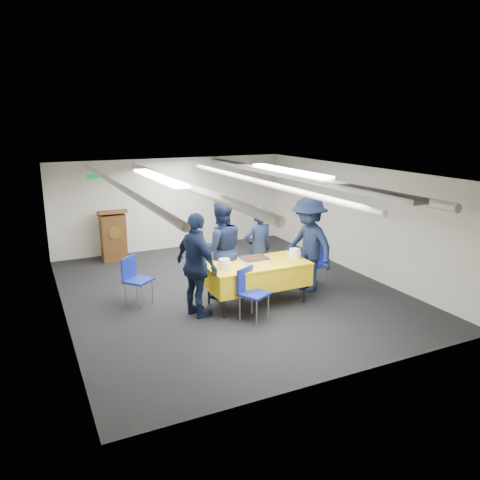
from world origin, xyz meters
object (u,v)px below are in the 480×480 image
at_px(sheet_cake, 254,259).
at_px(chair_left, 134,276).
at_px(sailor_d, 308,245).
at_px(chair_right, 318,260).
at_px(sailor_b, 221,249).
at_px(sailor_a, 258,250).
at_px(chair_near, 250,288).
at_px(podium, 113,235).
at_px(sailor_c, 197,266).
at_px(serving_table, 257,274).

bearing_deg(sheet_cake, chair_left, 156.29).
bearing_deg(sheet_cake, sailor_d, 4.64).
relative_size(sheet_cake, chair_right, 0.56).
relative_size(chair_right, sailor_b, 0.48).
bearing_deg(chair_right, chair_left, 169.85).
height_order(chair_left, sailor_a, sailor_a).
bearing_deg(chair_near, chair_right, 23.65).
bearing_deg(sailor_b, sailor_d, 176.30).
bearing_deg(podium, sailor_c, -80.60).
distance_m(chair_left, sailor_a, 2.35).
distance_m(serving_table, sailor_a, 0.68).
relative_size(sheet_cake, sailor_c, 0.28).
bearing_deg(chair_right, serving_table, -168.31).
bearing_deg(chair_right, sailor_a, 169.24).
distance_m(chair_left, sailor_d, 3.29).
distance_m(sheet_cake, chair_right, 1.58).
bearing_deg(serving_table, sailor_a, 60.11).
xyz_separation_m(sheet_cake, sailor_c, (-1.14, -0.12, 0.08)).
distance_m(chair_near, sailor_c, 0.96).
xyz_separation_m(sheet_cake, podium, (-1.78, 3.77, -0.20)).
relative_size(chair_right, sailor_c, 0.49).
relative_size(podium, sailor_a, 0.75).
bearing_deg(chair_left, chair_right, -10.15).
relative_size(chair_near, chair_right, 1.00).
xyz_separation_m(chair_left, sailor_c, (0.83, -0.99, 0.36)).
xyz_separation_m(podium, sailor_b, (1.36, -3.25, 0.30)).
height_order(sailor_b, sailor_d, sailor_d).
distance_m(serving_table, chair_near, 0.66).
distance_m(serving_table, chair_right, 1.56).
bearing_deg(sailor_d, sailor_b, -114.48).
xyz_separation_m(podium, chair_left, (-0.19, -2.91, -0.08)).
bearing_deg(sheet_cake, chair_right, 8.80).
xyz_separation_m(sheet_cake, chair_left, (-1.97, 0.86, -0.28)).
bearing_deg(sailor_d, podium, -150.69).
height_order(sheet_cake, sailor_b, sailor_b).
height_order(sheet_cake, podium, podium).
xyz_separation_m(chair_right, sailor_d, (-0.33, -0.14, 0.38)).
bearing_deg(sheet_cake, podium, 115.26).
height_order(sailor_c, sailor_d, sailor_d).
bearing_deg(chair_right, sailor_c, -172.29).
distance_m(sailor_c, sailor_d, 2.35).
bearing_deg(chair_near, sailor_b, 92.04).
xyz_separation_m(podium, chair_right, (3.32, -3.54, -0.08)).
relative_size(sailor_b, sailor_d, 1.00).
relative_size(serving_table, sailor_d, 0.99).
xyz_separation_m(chair_left, sailor_b, (1.54, -0.34, 0.38)).
distance_m(sheet_cake, podium, 4.18).
height_order(serving_table, sailor_c, sailor_c).
distance_m(serving_table, sailor_b, 0.82).
height_order(podium, chair_left, podium).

